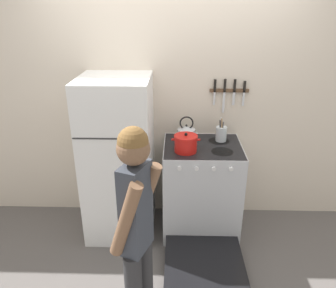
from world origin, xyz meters
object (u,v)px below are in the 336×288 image
at_px(stove_range, 201,191).
at_px(person, 137,231).
at_px(dutch_oven_pot, 186,143).
at_px(tea_kettle, 186,133).
at_px(utensil_jar, 221,134).
at_px(refrigerator, 119,159).

bearing_deg(stove_range, person, -112.15).
xyz_separation_m(dutch_oven_pot, tea_kettle, (0.01, 0.25, 0.00)).
bearing_deg(stove_range, utensil_jar, 42.99).
bearing_deg(stove_range, dutch_oven_pot, -152.19).
relative_size(stove_range, tea_kettle, 5.56).
distance_m(refrigerator, dutch_oven_pot, 0.68).
bearing_deg(utensil_jar, person, -116.15).
relative_size(stove_range, dutch_oven_pot, 5.38).
xyz_separation_m(dutch_oven_pot, utensil_jar, (0.35, 0.26, -0.00)).
bearing_deg(person, dutch_oven_pot, 5.41).
distance_m(tea_kettle, utensil_jar, 0.34).
height_order(tea_kettle, person, person).
bearing_deg(refrigerator, dutch_oven_pot, -10.12).
height_order(stove_range, utensil_jar, utensil_jar).
height_order(stove_range, tea_kettle, tea_kettle).
relative_size(tea_kettle, person, 0.16).
bearing_deg(stove_range, refrigerator, 178.13).
height_order(dutch_oven_pot, person, person).
distance_m(dutch_oven_pot, person, 1.15).
height_order(stove_range, dutch_oven_pot, dutch_oven_pot).
relative_size(dutch_oven_pot, utensil_jar, 1.10).
bearing_deg(tea_kettle, utensil_jar, 1.04).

